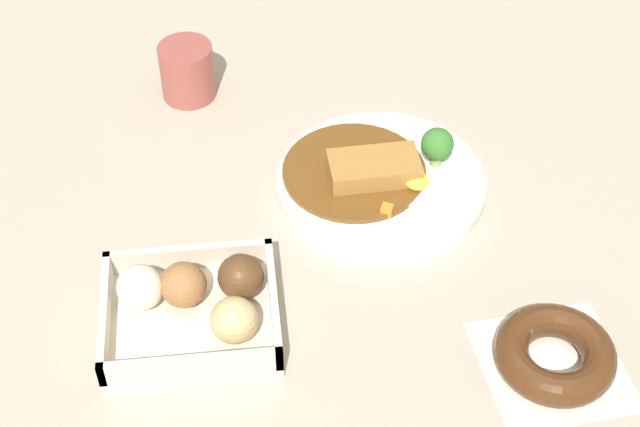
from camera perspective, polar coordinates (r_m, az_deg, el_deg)
ground_plane at (r=1.16m, az=1.47°, el=-0.18°), size 1.60×1.60×0.00m
curry_plate at (r=1.19m, az=3.55°, el=2.02°), size 0.26×0.26×0.07m
donut_box at (r=1.05m, az=-7.29°, el=-5.31°), size 0.19×0.16×0.06m
chocolate_ring_donut at (r=1.04m, az=13.56°, el=-8.05°), size 0.16×0.16×0.04m
coffee_mug at (r=1.33m, az=-7.76°, el=8.23°), size 0.07×0.07×0.08m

